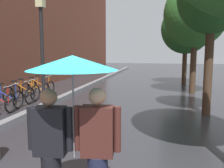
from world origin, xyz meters
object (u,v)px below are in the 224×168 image
at_px(parked_bicycle_5, 19,94).
at_px(street_lamp_post, 42,47).
at_px(parked_bicycle_7, 36,89).
at_px(parked_bicycle_8, 41,87).
at_px(street_tree_3, 186,29).
at_px(couple_under_umbrella, 73,112).
at_px(parked_bicycle_4, 6,98).
at_px(parked_bicycle_6, 25,92).
at_px(street_tree_2, 195,14).

xyz_separation_m(parked_bicycle_5, street_lamp_post, (1.88, -1.45, 1.91)).
bearing_deg(parked_bicycle_7, parked_bicycle_8, 98.97).
xyz_separation_m(street_tree_3, couple_under_umbrella, (-2.41, -13.73, -2.12)).
relative_size(street_tree_3, parked_bicycle_5, 4.60).
bearing_deg(parked_bicycle_4, couple_under_umbrella, -48.10).
relative_size(parked_bicycle_5, parked_bicycle_7, 1.01).
height_order(street_tree_3, parked_bicycle_6, street_tree_3).
xyz_separation_m(parked_bicycle_6, couple_under_umbrella, (4.82, -6.74, 1.02)).
xyz_separation_m(parked_bicycle_4, parked_bicycle_5, (0.02, 0.82, 0.00)).
bearing_deg(parked_bicycle_5, street_tree_2, 28.74).
distance_m(parked_bicycle_7, parked_bicycle_8, 0.76).
relative_size(parked_bicycle_4, parked_bicycle_6, 0.95).
xyz_separation_m(street_tree_2, parked_bicycle_4, (-7.26, -4.79, -3.54)).
bearing_deg(parked_bicycle_7, parked_bicycle_6, -99.68).
relative_size(parked_bicycle_7, parked_bicycle_8, 0.97).
relative_size(parked_bicycle_5, street_lamp_post, 0.29).
bearing_deg(street_lamp_post, parked_bicycle_8, 119.22).
xyz_separation_m(parked_bicycle_6, parked_bicycle_8, (0.00, 1.45, 0.00)).
height_order(parked_bicycle_6, parked_bicycle_7, same).
height_order(street_tree_2, couple_under_umbrella, street_tree_2).
relative_size(parked_bicycle_5, parked_bicycle_8, 0.99).
bearing_deg(parked_bicycle_5, parked_bicycle_6, 98.94).
relative_size(parked_bicycle_8, street_lamp_post, 0.29).
bearing_deg(street_tree_3, parked_bicycle_7, -138.44).
relative_size(parked_bicycle_6, parked_bicycle_7, 1.04).
relative_size(street_tree_3, couple_under_umbrella, 2.44).
bearing_deg(parked_bicycle_7, street_lamp_post, -56.28).
distance_m(parked_bicycle_5, parked_bicycle_7, 1.35).
height_order(parked_bicycle_7, street_lamp_post, street_lamp_post).
relative_size(parked_bicycle_5, parked_bicycle_6, 0.98).
distance_m(parked_bicycle_8, street_lamp_post, 4.49).
height_order(parked_bicycle_4, parked_bicycle_5, same).
xyz_separation_m(parked_bicycle_4, street_lamp_post, (1.90, -0.63, 1.91)).
height_order(couple_under_umbrella, street_lamp_post, street_lamp_post).
xyz_separation_m(couple_under_umbrella, street_lamp_post, (-2.83, 4.64, 0.88)).
height_order(parked_bicycle_7, couple_under_umbrella, couple_under_umbrella).
distance_m(parked_bicycle_6, parked_bicycle_7, 0.71).
relative_size(street_tree_3, parked_bicycle_4, 4.72).
distance_m(parked_bicycle_5, street_lamp_post, 3.05).
bearing_deg(street_lamp_post, parked_bicycle_6, 133.45).
relative_size(parked_bicycle_4, parked_bicycle_5, 0.98).
relative_size(parked_bicycle_6, parked_bicycle_8, 1.01).
xyz_separation_m(parked_bicycle_5, couple_under_umbrella, (4.71, -6.09, 1.02)).
relative_size(street_tree_2, parked_bicycle_8, 4.94).
xyz_separation_m(parked_bicycle_5, parked_bicycle_8, (-0.10, 2.10, 0.00)).
bearing_deg(parked_bicycle_7, street_tree_2, 19.95).
bearing_deg(street_lamp_post, parked_bicycle_5, 142.46).
height_order(parked_bicycle_5, street_lamp_post, street_lamp_post).
relative_size(street_tree_3, parked_bicycle_7, 4.67).
bearing_deg(parked_bicycle_8, parked_bicycle_7, -81.03).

